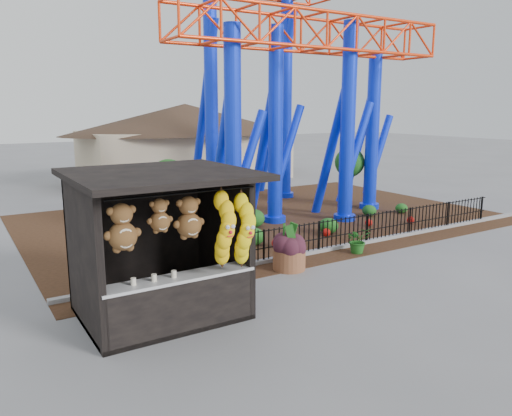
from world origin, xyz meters
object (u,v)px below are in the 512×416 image
prize_booth (165,248)px  terracotta_planter (289,259)px  potted_plant (358,240)px  roller_coaster (285,54)px

prize_booth → terracotta_planter: 4.47m
terracotta_planter → prize_booth: bearing=-162.2°
prize_booth → potted_plant: 7.02m
roller_coaster → potted_plant: size_ratio=13.41×
prize_booth → terracotta_planter: bearing=17.8°
prize_booth → potted_plant: (6.77, 1.47, -1.13)m
prize_booth → terracotta_planter: size_ratio=3.91×
roller_coaster → potted_plant: roller_coaster is taller
terracotta_planter → potted_plant: 2.70m
roller_coaster → terracotta_planter: (-4.02, -6.04, -6.16)m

